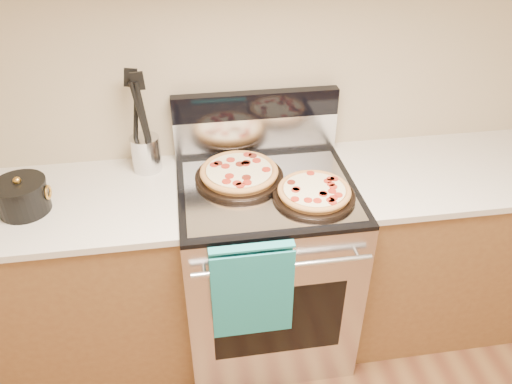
{
  "coord_description": "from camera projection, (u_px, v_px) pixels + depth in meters",
  "views": [
    {
      "loc": [
        -0.32,
        -0.1,
        2.1
      ],
      "look_at": [
        -0.06,
        1.55,
        0.96
      ],
      "focal_mm": 35.0,
      "sensor_mm": 36.0,
      "label": 1
    }
  ],
  "objects": [
    {
      "name": "pepperoni_pizza_front",
      "position": [
        314.0,
        193.0,
        2.05
      ],
      "size": [
        0.4,
        0.4,
        0.05
      ],
      "primitive_type": null,
      "rotation": [
        0.0,
        0.0,
        -0.2
      ],
      "color": "#AB7134",
      "rests_on": "foil_sheet"
    },
    {
      "name": "countertop_left",
      "position": [
        56.0,
        205.0,
        2.06
      ],
      "size": [
        1.02,
        0.64,
        0.03
      ],
      "primitive_type": "cube",
      "color": "beige",
      "rests_on": "cabinet_left"
    },
    {
      "name": "utensil_crock",
      "position": [
        146.0,
        153.0,
        2.23
      ],
      "size": [
        0.16,
        0.16,
        0.16
      ],
      "primitive_type": "cylinder",
      "rotation": [
        0.0,
        0.0,
        -0.3
      ],
      "color": "silver",
      "rests_on": "countertop_left"
    },
    {
      "name": "range_body",
      "position": [
        266.0,
        268.0,
        2.4
      ],
      "size": [
        0.76,
        0.68,
        0.9
      ],
      "primitive_type": "cube",
      "color": "#B7B7BC",
      "rests_on": "ground"
    },
    {
      "name": "dish_towel",
      "position": [
        252.0,
        289.0,
        1.94
      ],
      "size": [
        0.32,
        0.05,
        0.42
      ],
      "primitive_type": null,
      "color": "teal",
      "rests_on": "oven_handle"
    },
    {
      "name": "saucepan",
      "position": [
        22.0,
        198.0,
        1.98
      ],
      "size": [
        0.22,
        0.22,
        0.12
      ],
      "primitive_type": "cylinder",
      "rotation": [
        0.0,
        0.0,
        -0.09
      ],
      "color": "black",
      "rests_on": "countertop_left"
    },
    {
      "name": "oven_handle",
      "position": [
        283.0,
        266.0,
        1.9
      ],
      "size": [
        0.7,
        0.03,
        0.03
      ],
      "primitive_type": "cylinder",
      "rotation": [
        0.0,
        1.57,
        0.0
      ],
      "color": "silver",
      "rests_on": "range_body"
    },
    {
      "name": "wall_back",
      "position": [
        254.0,
        61.0,
        2.18
      ],
      "size": [
        4.0,
        0.0,
        4.0
      ],
      "primitive_type": "plane",
      "rotation": [
        1.57,
        0.0,
        0.0
      ],
      "color": "tan",
      "rests_on": "ground"
    },
    {
      "name": "cabinet_right",
      "position": [
        435.0,
        247.0,
        2.54
      ],
      "size": [
        1.0,
        0.62,
        0.88
      ],
      "primitive_type": "cube",
      "color": "brown",
      "rests_on": "ground"
    },
    {
      "name": "cabinet_left",
      "position": [
        78.0,
        285.0,
        2.32
      ],
      "size": [
        1.0,
        0.62,
        0.88
      ],
      "primitive_type": "cube",
      "color": "brown",
      "rests_on": "ground"
    },
    {
      "name": "pepperoni_pizza_back",
      "position": [
        239.0,
        174.0,
        2.16
      ],
      "size": [
        0.45,
        0.45,
        0.05
      ],
      "primitive_type": null,
      "rotation": [
        0.0,
        0.0,
        0.21
      ],
      "color": "#AB7134",
      "rests_on": "foil_sheet"
    },
    {
      "name": "foil_sheet",
      "position": [
        268.0,
        190.0,
        2.11
      ],
      "size": [
        0.7,
        0.55,
        0.01
      ],
      "primitive_type": "cube",
      "color": "gray",
      "rests_on": "cooktop"
    },
    {
      "name": "oven_window",
      "position": [
        279.0,
        321.0,
        2.13
      ],
      "size": [
        0.56,
        0.01,
        0.4
      ],
      "primitive_type": "cube",
      "color": "black",
      "rests_on": "range_body"
    },
    {
      "name": "cooktop",
      "position": [
        267.0,
        188.0,
        2.14
      ],
      "size": [
        0.76,
        0.68,
        0.02
      ],
      "primitive_type": "cube",
      "color": "black",
      "rests_on": "range_body"
    },
    {
      "name": "countertop_right",
      "position": [
        455.0,
        171.0,
        2.28
      ],
      "size": [
        1.02,
        0.64,
        0.03
      ],
      "primitive_type": "cube",
      "color": "beige",
      "rests_on": "cabinet_right"
    },
    {
      "name": "backsplash_upper",
      "position": [
        256.0,
        105.0,
        2.25
      ],
      "size": [
        0.76,
        0.06,
        0.12
      ],
      "primitive_type": "cube",
      "color": "black",
      "rests_on": "backsplash_lower"
    },
    {
      "name": "backsplash_lower",
      "position": [
        256.0,
        134.0,
        2.34
      ],
      "size": [
        0.76,
        0.06,
        0.18
      ],
      "primitive_type": "cube",
      "color": "silver",
      "rests_on": "cooktop"
    }
  ]
}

